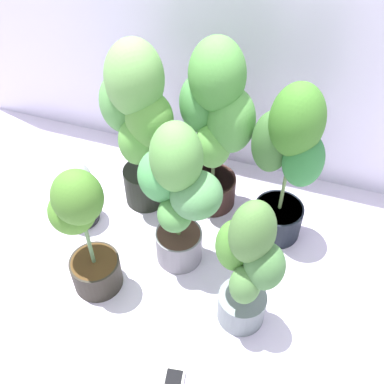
# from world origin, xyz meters

# --- Properties ---
(ground_plane) EXTENTS (8.00, 8.00, 0.00)m
(ground_plane) POSITION_xyz_m (0.00, 0.00, 0.00)
(ground_plane) COLOR silver
(ground_plane) RESTS_ON ground
(potted_plant_front_right) EXTENTS (0.31, 0.24, 0.71)m
(potted_plant_front_right) POSITION_xyz_m (0.32, -0.10, 0.38)
(potted_plant_front_right) COLOR slate
(potted_plant_front_right) RESTS_ON ground
(potted_plant_back_left) EXTENTS (0.43, 0.36, 0.92)m
(potted_plant_back_left) POSITION_xyz_m (-0.34, 0.41, 0.55)
(potted_plant_back_left) COLOR black
(potted_plant_back_left) RESTS_ON ground
(potted_plant_back_center) EXTENTS (0.44, 0.35, 0.94)m
(potted_plant_back_center) POSITION_xyz_m (0.00, 0.50, 0.54)
(potted_plant_back_center) COLOR #341E18
(potted_plant_back_center) RESTS_ON ground
(potted_plant_center) EXTENTS (0.45, 0.34, 0.79)m
(potted_plant_center) POSITION_xyz_m (-0.04, 0.11, 0.46)
(potted_plant_center) COLOR slate
(potted_plant_center) RESTS_ON ground
(potted_plant_back_right) EXTENTS (0.35, 0.25, 0.86)m
(potted_plant_back_right) POSITION_xyz_m (0.35, 0.42, 0.49)
(potted_plant_back_right) COLOR black
(potted_plant_back_right) RESTS_ON ground
(potted_plant_front_left) EXTENTS (0.29, 0.25, 0.69)m
(potted_plant_front_left) POSITION_xyz_m (-0.36, -0.13, 0.36)
(potted_plant_front_left) COLOR #2A261F
(potted_plant_front_left) RESTS_ON ground
(hygrometer_box) EXTENTS (0.09, 0.09, 0.03)m
(hygrometer_box) POSITION_xyz_m (0.14, -0.45, 0.01)
(hygrometer_box) COLOR white
(hygrometer_box) RESTS_ON ground
(floor_fan) EXTENTS (0.21, 0.21, 0.37)m
(floor_fan) POSITION_xyz_m (-0.59, 0.18, 0.24)
(floor_fan) COLOR #26232A
(floor_fan) RESTS_ON ground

